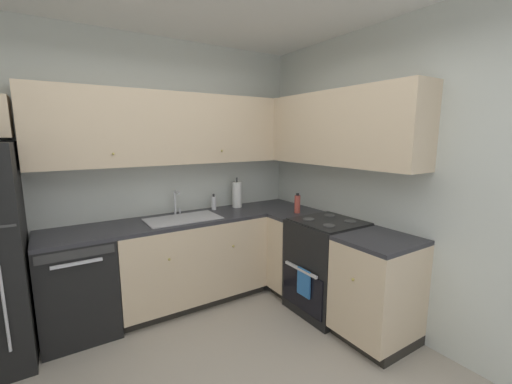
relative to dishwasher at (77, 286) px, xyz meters
name	(u,v)px	position (x,y,z in m)	size (l,w,h in m)	color
wall_back	(137,174)	(0.63, 0.33, 0.91)	(3.63, 0.05, 2.69)	silver
wall_right	(406,181)	(2.42, -1.46, 0.91)	(0.05, 3.62, 2.69)	silver
dishwasher	(77,286)	(0.00, 0.00, 0.00)	(0.60, 0.63, 0.87)	black
lower_cabinets_back	(191,261)	(1.05, 0.00, 0.00)	(1.49, 0.62, 0.87)	beige
countertop_back	(190,219)	(1.05, 0.00, 0.45)	(2.70, 0.60, 0.04)	#2D2D33
lower_cabinets_right	(345,277)	(2.10, -1.14, 0.00)	(0.62, 1.46, 0.87)	beige
countertop_right	(347,230)	(2.10, -1.14, 0.45)	(0.60, 1.46, 0.03)	#2D2D33
oven_range	(327,266)	(2.12, -0.89, 0.02)	(0.68, 0.62, 1.06)	black
upper_cabinets_back	(166,129)	(0.89, 0.14, 1.36)	(2.38, 0.34, 0.69)	beige
upper_cabinets_right	(328,129)	(2.24, -0.71, 1.36)	(0.32, 2.01, 0.69)	beige
sink	(183,223)	(0.97, -0.03, 0.43)	(0.71, 0.40, 0.10)	#B7B7BC
faucet	(176,201)	(0.97, 0.18, 0.62)	(0.07, 0.16, 0.26)	silver
soap_bottle	(214,203)	(1.40, 0.18, 0.55)	(0.05, 0.05, 0.18)	silver
paper_towel_roll	(237,194)	(1.69, 0.16, 0.62)	(0.11, 0.11, 0.36)	white
oil_bottle	(297,204)	(2.10, -0.44, 0.57)	(0.06, 0.06, 0.21)	#BF4C3F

